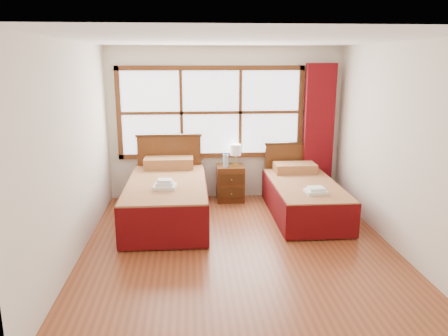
{
  "coord_description": "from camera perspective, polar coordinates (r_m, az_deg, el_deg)",
  "views": [
    {
      "loc": [
        -0.59,
        -5.2,
        2.37
      ],
      "look_at": [
        -0.14,
        0.7,
        0.9
      ],
      "focal_mm": 35.0,
      "sensor_mm": 36.0,
      "label": 1
    }
  ],
  "objects": [
    {
      "name": "lamp",
      "position": [
        7.42,
        1.51,
        2.3
      ],
      "size": [
        0.19,
        0.19,
        0.36
      ],
      "color": "gold",
      "rests_on": "nightstand"
    },
    {
      "name": "window",
      "position": [
        7.47,
        -1.72,
        7.25
      ],
      "size": [
        3.16,
        0.06,
        1.56
      ],
      "color": "white",
      "rests_on": "wall_back"
    },
    {
      "name": "nightstand",
      "position": [
        7.51,
        0.83,
        -2.0
      ],
      "size": [
        0.46,
        0.46,
        0.62
      ],
      "color": "#532B12",
      "rests_on": "floor"
    },
    {
      "name": "wall_left",
      "position": [
        5.49,
        -19.14,
        1.92
      ],
      "size": [
        0.0,
        4.5,
        4.5
      ],
      "primitive_type": "plane",
      "rotation": [
        1.57,
        0.0,
        1.57
      ],
      "color": "silver",
      "rests_on": "floor"
    },
    {
      "name": "bottle_far",
      "position": [
        7.33,
        0.33,
        0.98
      ],
      "size": [
        0.06,
        0.06,
        0.24
      ],
      "color": "#ABCEDD",
      "rests_on": "nightstand"
    },
    {
      "name": "ceiling",
      "position": [
        5.23,
        2.24,
        16.45
      ],
      "size": [
        4.5,
        4.5,
        0.0
      ],
      "primitive_type": "plane",
      "rotation": [
        3.14,
        0.0,
        0.0
      ],
      "color": "white",
      "rests_on": "wall_back"
    },
    {
      "name": "towels_left",
      "position": [
        6.18,
        -7.74,
        -2.18
      ],
      "size": [
        0.33,
        0.29,
        0.13
      ],
      "rotation": [
        0.0,
        0.0,
        -0.07
      ],
      "color": "white",
      "rests_on": "bed_left"
    },
    {
      "name": "wall_right",
      "position": [
        5.91,
        21.79,
        2.5
      ],
      "size": [
        0.0,
        4.5,
        4.5
      ],
      "primitive_type": "plane",
      "rotation": [
        1.57,
        0.0,
        -1.57
      ],
      "color": "silver",
      "rests_on": "floor"
    },
    {
      "name": "curtain",
      "position": [
        7.72,
        12.23,
        4.69
      ],
      "size": [
        0.5,
        0.16,
        2.3
      ],
      "primitive_type": "cube",
      "color": "maroon",
      "rests_on": "wall_back"
    },
    {
      "name": "wall_back",
      "position": [
        7.55,
        0.19,
        5.79
      ],
      "size": [
        4.0,
        0.0,
        4.0
      ],
      "primitive_type": "plane",
      "rotation": [
        1.57,
        0.0,
        0.0
      ],
      "color": "silver",
      "rests_on": "floor"
    },
    {
      "name": "bed_right",
      "position": [
        6.94,
        10.36,
        -3.64
      ],
      "size": [
        1.01,
        2.03,
        0.98
      ],
      "color": "#38200B",
      "rests_on": "floor"
    },
    {
      "name": "floor",
      "position": [
        5.74,
        1.99,
        -10.44
      ],
      "size": [
        4.5,
        4.5,
        0.0
      ],
      "primitive_type": "plane",
      "color": "brown",
      "rests_on": "ground"
    },
    {
      "name": "bottle_near",
      "position": [
        7.3,
        0.15,
        0.98
      ],
      "size": [
        0.07,
        0.07,
        0.25
      ],
      "color": "#ABCEDD",
      "rests_on": "nightstand"
    },
    {
      "name": "bed_left",
      "position": [
        6.71,
        -7.4,
        -3.69
      ],
      "size": [
        1.18,
        2.29,
        1.15
      ],
      "color": "#38200B",
      "rests_on": "floor"
    },
    {
      "name": "towels_right",
      "position": [
        6.36,
        11.91,
        -2.89
      ],
      "size": [
        0.31,
        0.28,
        0.09
      ],
      "rotation": [
        0.0,
        0.0,
        0.08
      ],
      "color": "white",
      "rests_on": "bed_right"
    }
  ]
}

